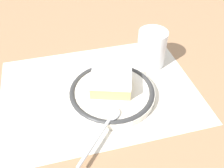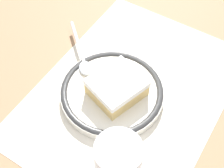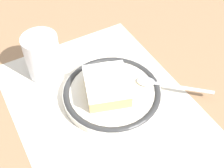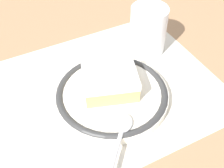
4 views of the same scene
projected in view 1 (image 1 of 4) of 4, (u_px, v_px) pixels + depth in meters
name	position (u px, v px, depth m)	size (l,w,h in m)	color
ground_plane	(99.00, 90.00, 0.58)	(2.40, 2.40, 0.00)	#9E7551
placemat	(99.00, 90.00, 0.58)	(0.44, 0.32, 0.00)	beige
plate	(112.00, 92.00, 0.56)	(0.19, 0.19, 0.02)	silver
cake_slice	(111.00, 81.00, 0.55)	(0.11, 0.10, 0.04)	#DBB76B
spoon	(106.00, 125.00, 0.48)	(0.11, 0.12, 0.01)	silver
cup	(151.00, 51.00, 0.62)	(0.07, 0.07, 0.09)	white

